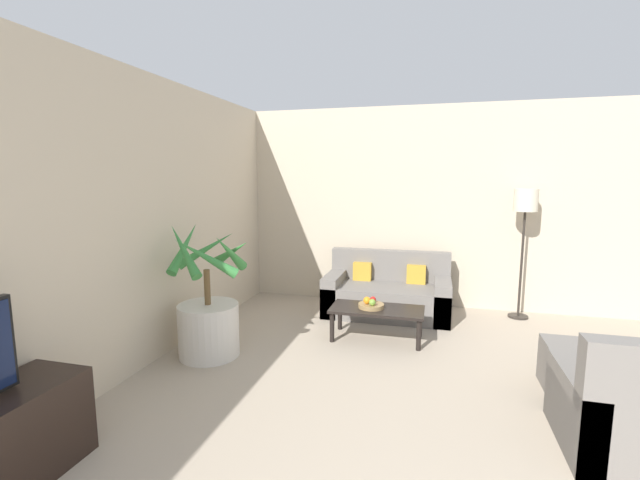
{
  "coord_description": "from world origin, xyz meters",
  "views": [
    {
      "loc": [
        -0.73,
        0.35,
        1.75
      ],
      "look_at": [
        -2.05,
        5.31,
        1.0
      ],
      "focal_mm": 24.0,
      "sensor_mm": 36.0,
      "label": 1
    }
  ],
  "objects_px": {
    "sofa_loveseat": "(387,294)",
    "fruit_bowl": "(371,306)",
    "apple_red": "(373,299)",
    "ottoman": "(585,372)",
    "floor_lamp": "(525,211)",
    "apple_green": "(372,302)",
    "coffee_table": "(377,312)",
    "potted_palm": "(209,317)",
    "orange_fruit": "(367,300)"
  },
  "relations": [
    {
      "from": "apple_green",
      "to": "orange_fruit",
      "type": "relative_size",
      "value": 0.91
    },
    {
      "from": "fruit_bowl",
      "to": "coffee_table",
      "type": "bearing_deg",
      "value": 2.91
    },
    {
      "from": "ottoman",
      "to": "fruit_bowl",
      "type": "bearing_deg",
      "value": 157.24
    },
    {
      "from": "floor_lamp",
      "to": "apple_green",
      "type": "relative_size",
      "value": 22.28
    },
    {
      "from": "sofa_loveseat",
      "to": "apple_green",
      "type": "height_order",
      "value": "sofa_loveseat"
    },
    {
      "from": "sofa_loveseat",
      "to": "ottoman",
      "type": "bearing_deg",
      "value": -43.84
    },
    {
      "from": "potted_palm",
      "to": "coffee_table",
      "type": "bearing_deg",
      "value": 28.91
    },
    {
      "from": "floor_lamp",
      "to": "sofa_loveseat",
      "type": "bearing_deg",
      "value": -170.39
    },
    {
      "from": "apple_red",
      "to": "apple_green",
      "type": "bearing_deg",
      "value": -85.22
    },
    {
      "from": "potted_palm",
      "to": "ottoman",
      "type": "bearing_deg",
      "value": 1.29
    },
    {
      "from": "coffee_table",
      "to": "ottoman",
      "type": "bearing_deg",
      "value": -23.58
    },
    {
      "from": "floor_lamp",
      "to": "apple_red",
      "type": "height_order",
      "value": "floor_lamp"
    },
    {
      "from": "apple_red",
      "to": "ottoman",
      "type": "xyz_separation_m",
      "value": [
        1.84,
        -0.84,
        -0.23
      ]
    },
    {
      "from": "sofa_loveseat",
      "to": "floor_lamp",
      "type": "xyz_separation_m",
      "value": [
        1.62,
        0.27,
        1.09
      ]
    },
    {
      "from": "ottoman",
      "to": "sofa_loveseat",
      "type": "bearing_deg",
      "value": 136.16
    },
    {
      "from": "floor_lamp",
      "to": "coffee_table",
      "type": "distance_m",
      "value": 2.28
    },
    {
      "from": "coffee_table",
      "to": "ottoman",
      "type": "distance_m",
      "value": 1.95
    },
    {
      "from": "coffee_table",
      "to": "orange_fruit",
      "type": "xyz_separation_m",
      "value": [
        -0.11,
        -0.02,
        0.13
      ]
    },
    {
      "from": "floor_lamp",
      "to": "fruit_bowl",
      "type": "xyz_separation_m",
      "value": [
        -1.7,
        -1.2,
        -0.98
      ]
    },
    {
      "from": "floor_lamp",
      "to": "apple_green",
      "type": "distance_m",
      "value": 2.3
    },
    {
      "from": "sofa_loveseat",
      "to": "floor_lamp",
      "type": "relative_size",
      "value": 0.97
    },
    {
      "from": "potted_palm",
      "to": "fruit_bowl",
      "type": "distance_m",
      "value": 1.71
    },
    {
      "from": "potted_palm",
      "to": "orange_fruit",
      "type": "bearing_deg",
      "value": 30.07
    },
    {
      "from": "floor_lamp",
      "to": "coffee_table",
      "type": "xyz_separation_m",
      "value": [
        -1.63,
        -1.2,
        -1.05
      ]
    },
    {
      "from": "apple_green",
      "to": "fruit_bowl",
      "type": "bearing_deg",
      "value": 107.18
    },
    {
      "from": "coffee_table",
      "to": "apple_green",
      "type": "height_order",
      "value": "apple_green"
    },
    {
      "from": "floor_lamp",
      "to": "apple_red",
      "type": "bearing_deg",
      "value": -145.93
    },
    {
      "from": "coffee_table",
      "to": "orange_fruit",
      "type": "bearing_deg",
      "value": -168.84
    },
    {
      "from": "sofa_loveseat",
      "to": "apple_red",
      "type": "relative_size",
      "value": 24.16
    },
    {
      "from": "potted_palm",
      "to": "ottoman",
      "type": "relative_size",
      "value": 2.26
    },
    {
      "from": "fruit_bowl",
      "to": "ottoman",
      "type": "xyz_separation_m",
      "value": [
        1.85,
        -0.78,
        -0.17
      ]
    },
    {
      "from": "fruit_bowl",
      "to": "apple_red",
      "type": "distance_m",
      "value": 0.08
    },
    {
      "from": "coffee_table",
      "to": "fruit_bowl",
      "type": "relative_size",
      "value": 3.56
    },
    {
      "from": "coffee_table",
      "to": "apple_red",
      "type": "distance_m",
      "value": 0.15
    },
    {
      "from": "coffee_table",
      "to": "orange_fruit",
      "type": "distance_m",
      "value": 0.17
    },
    {
      "from": "sofa_loveseat",
      "to": "coffee_table",
      "type": "xyz_separation_m",
      "value": [
        -0.01,
        -0.92,
        0.04
      ]
    },
    {
      "from": "potted_palm",
      "to": "apple_red",
      "type": "distance_m",
      "value": 1.75
    },
    {
      "from": "ottoman",
      "to": "apple_green",
      "type": "bearing_deg",
      "value": 158.89
    },
    {
      "from": "potted_palm",
      "to": "sofa_loveseat",
      "type": "distance_m",
      "value": 2.37
    },
    {
      "from": "potted_palm",
      "to": "coffee_table",
      "type": "relative_size",
      "value": 1.34
    },
    {
      "from": "apple_green",
      "to": "ottoman",
      "type": "relative_size",
      "value": 0.12
    },
    {
      "from": "potted_palm",
      "to": "orange_fruit",
      "type": "distance_m",
      "value": 1.66
    },
    {
      "from": "apple_red",
      "to": "orange_fruit",
      "type": "distance_m",
      "value": 0.1
    },
    {
      "from": "floor_lamp",
      "to": "orange_fruit",
      "type": "height_order",
      "value": "floor_lamp"
    },
    {
      "from": "fruit_bowl",
      "to": "apple_green",
      "type": "height_order",
      "value": "apple_green"
    },
    {
      "from": "sofa_loveseat",
      "to": "fruit_bowl",
      "type": "bearing_deg",
      "value": -94.76
    },
    {
      "from": "apple_green",
      "to": "coffee_table",
      "type": "bearing_deg",
      "value": 59.61
    },
    {
      "from": "apple_red",
      "to": "orange_fruit",
      "type": "relative_size",
      "value": 0.81
    },
    {
      "from": "apple_green",
      "to": "ottoman",
      "type": "distance_m",
      "value": 1.97
    },
    {
      "from": "coffee_table",
      "to": "apple_red",
      "type": "height_order",
      "value": "apple_red"
    }
  ]
}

